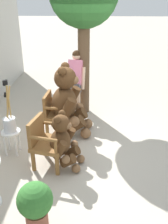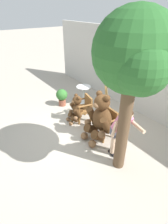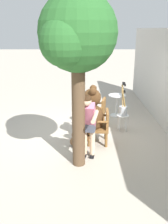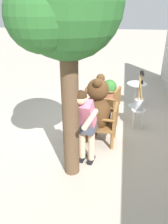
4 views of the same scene
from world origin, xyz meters
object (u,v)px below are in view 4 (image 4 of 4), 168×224
wooden_chair_right (107,123)px  patio_tree (63,10)px  person_visitor (85,121)px  white_stool (138,113)px  teddy_bear_small (99,101)px  round_side_table (136,92)px  wooden_chair_left (110,103)px  teddy_bear_large (95,111)px  brush_bucket (139,102)px  potted_plant (109,89)px

wooden_chair_right → patio_tree: (1.12, -0.56, 2.17)m
person_visitor → white_stool: (-1.66, 1.03, -0.55)m
teddy_bear_small → round_side_table: size_ratio=1.37×
wooden_chair_right → person_visitor: bearing=-21.9°
wooden_chair_left → person_visitor: size_ratio=0.56×
wooden_chair_left → person_visitor: bearing=-9.7°
teddy_bear_small → round_side_table: teddy_bear_small is taller
wooden_chair_left → patio_tree: patio_tree is taller
person_visitor → round_side_table: (-2.91, 1.02, -0.46)m
wooden_chair_left → wooden_chair_right: (1.12, 0.00, 0.00)m
teddy_bear_large → person_visitor: person_visitor is taller
wooden_chair_right → patio_tree: 2.50m
brush_bucket → wooden_chair_right: bearing=-40.0°
wooden_chair_left → round_side_table: bearing=144.7°
patio_tree → round_side_table: bearing=158.7°
white_stool → patio_tree: bearing=-32.9°
white_stool → round_side_table: 1.26m
white_stool → person_visitor: bearing=-31.8°
teddy_bear_large → wooden_chair_left: bearing=166.8°
patio_tree → white_stool: bearing=147.1°
teddy_bear_large → white_stool: 1.31m
teddy_bear_small → brush_bucket: bearing=72.0°
white_stool → brush_bucket: 0.30m
teddy_bear_large → potted_plant: bearing=176.4°
patio_tree → potted_plant: (-3.54, 0.45, -2.23)m
wooden_chair_right → potted_plant: wooden_chair_right is taller
person_visitor → potted_plant: (-3.26, 0.22, -0.51)m
person_visitor → patio_tree: size_ratio=0.44×
teddy_bear_small → patio_tree: (2.26, -0.27, 2.14)m
wooden_chair_right → potted_plant: (-2.42, -0.11, -0.07)m
wooden_chair_right → round_side_table: 2.19m
wooden_chair_right → person_visitor: size_ratio=0.56×
wooden_chair_right → wooden_chair_left: bearing=-179.9°
wooden_chair_left → teddy_bear_large: teddy_bear_large is taller
teddy_bear_small → potted_plant: (-1.28, 0.18, -0.09)m
teddy_bear_small → teddy_bear_large: bearing=1.7°
teddy_bear_large → brush_bucket: bearing=130.5°
wooden_chair_right → white_stool: bearing=140.1°
wooden_chair_right → teddy_bear_small: bearing=-165.6°
wooden_chair_left → teddy_bear_small: bearing=-94.9°
white_stool → brush_bucket: bearing=-14.9°
brush_bucket → patio_tree: patio_tree is taller
teddy_bear_large → round_side_table: bearing=155.5°
potted_plant → wooden_chair_left: bearing=4.8°
brush_bucket → patio_tree: (1.94, -1.25, 1.97)m
round_side_table → patio_tree: size_ratio=0.21×
brush_bucket → round_side_table: size_ratio=1.33×
wooden_chair_right → potted_plant: size_ratio=1.26×
wooden_chair_right → brush_bucket: brush_bucket is taller
white_stool → wooden_chair_right: bearing=-39.9°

